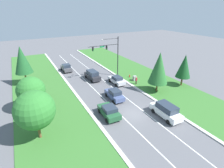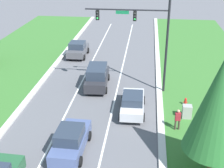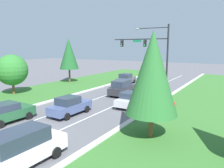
% 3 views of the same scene
% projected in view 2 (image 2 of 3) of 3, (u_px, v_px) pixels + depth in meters
% --- Properties ---
extents(traffic_signal_mast, '(7.08, 0.41, 8.93)m').
position_uv_depth(traffic_signal_mast, '(145.00, 28.00, 26.17)').
color(traffic_signal_mast, black).
rests_on(traffic_signal_mast, ground_plane).
extents(charcoal_suv, '(2.28, 4.92, 2.03)m').
position_uv_depth(charcoal_suv, '(97.00, 76.00, 29.00)').
color(charcoal_suv, '#28282D').
rests_on(charcoal_suv, ground_plane).
extents(silver_sedan, '(2.01, 4.56, 1.64)m').
position_uv_depth(silver_sedan, '(133.00, 103.00, 24.61)').
color(silver_sedan, silver).
rests_on(silver_sedan, ground_plane).
extents(slate_blue_sedan, '(2.05, 4.50, 1.79)m').
position_uv_depth(slate_blue_sedan, '(71.00, 140.00, 19.86)').
color(slate_blue_sedan, '#475684').
rests_on(slate_blue_sedan, ground_plane).
extents(graphite_sedan, '(2.17, 4.14, 1.81)m').
position_uv_depth(graphite_sedan, '(78.00, 49.00, 36.83)').
color(graphite_sedan, '#4C4C51').
rests_on(graphite_sedan, ground_plane).
extents(utility_cabinet, '(0.70, 0.60, 1.11)m').
position_uv_depth(utility_cabinet, '(187.00, 112.00, 23.83)').
color(utility_cabinet, '#9E9E99').
rests_on(utility_cabinet, ground_plane).
extents(pedestrian, '(0.41, 0.27, 1.69)m').
position_uv_depth(pedestrian, '(178.00, 119.00, 22.15)').
color(pedestrian, '#42382D').
rests_on(pedestrian, ground_plane).
extents(fire_hydrant, '(0.34, 0.20, 0.70)m').
position_uv_depth(fire_hydrant, '(185.00, 102.00, 25.84)').
color(fire_hydrant, red).
rests_on(fire_hydrant, ground_plane).
extents(conifer_near_right_tree, '(3.59, 3.59, 7.53)m').
position_uv_depth(conifer_near_right_tree, '(220.00, 103.00, 16.45)').
color(conifer_near_right_tree, brown).
rests_on(conifer_near_right_tree, ground_plane).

